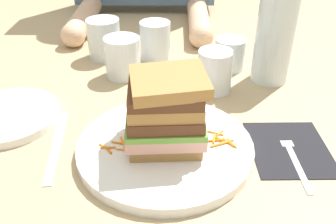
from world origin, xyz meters
name	(u,v)px	position (x,y,z in m)	size (l,w,h in m)	color
ground_plane	(165,147)	(0.00, 0.00, 0.00)	(3.00, 3.00, 0.00)	tan
main_plate	(168,147)	(0.00, -0.01, 0.01)	(0.28, 0.28, 0.02)	white
sandwich	(168,112)	(0.00, -0.01, 0.08)	(0.13, 0.11, 0.13)	#A87A42
carrot_shred_0	(109,150)	(-0.09, -0.03, 0.02)	(0.00, 0.00, 0.02)	orange
carrot_shred_1	(123,150)	(-0.07, -0.03, 0.02)	(0.00, 0.00, 0.02)	orange
carrot_shred_2	(120,143)	(-0.07, -0.01, 0.02)	(0.00, 0.00, 0.03)	orange
carrot_shred_3	(103,146)	(-0.10, -0.02, 0.02)	(0.00, 0.00, 0.02)	orange
carrot_shred_4	(125,142)	(-0.06, -0.01, 0.02)	(0.00, 0.00, 0.02)	orange
carrot_shred_5	(124,143)	(-0.07, -0.01, 0.02)	(0.00, 0.00, 0.03)	orange
carrot_shred_6	(108,147)	(-0.09, -0.03, 0.02)	(0.00, 0.00, 0.02)	orange
carrot_shred_7	(131,139)	(-0.06, 0.00, 0.02)	(0.00, 0.00, 0.02)	orange
carrot_shred_8	(220,144)	(0.09, -0.01, 0.02)	(0.00, 0.00, 0.03)	orange
carrot_shred_9	(232,143)	(0.11, -0.01, 0.02)	(0.00, 0.00, 0.03)	orange
carrot_shred_10	(214,137)	(0.08, 0.00, 0.02)	(0.00, 0.00, 0.02)	orange
carrot_shred_11	(229,143)	(0.10, -0.01, 0.02)	(0.00, 0.00, 0.03)	orange
carrot_shred_12	(220,140)	(0.09, 0.00, 0.02)	(0.00, 0.00, 0.02)	orange
carrot_shred_13	(214,141)	(0.08, -0.01, 0.02)	(0.00, 0.00, 0.02)	orange
carrot_shred_14	(220,133)	(0.09, 0.02, 0.02)	(0.00, 0.00, 0.02)	orange
carrot_shred_15	(226,142)	(0.10, -0.01, 0.02)	(0.00, 0.00, 0.02)	orange
carrot_shred_16	(223,141)	(0.09, -0.01, 0.02)	(0.00, 0.00, 0.03)	orange
carrot_shred_17	(216,133)	(0.08, 0.02, 0.02)	(0.00, 0.00, 0.03)	orange
napkin_dark	(289,146)	(0.20, 0.00, 0.00)	(0.13, 0.15, 0.00)	black
fork	(293,153)	(0.20, -0.02, 0.00)	(0.02, 0.17, 0.00)	silver
knife	(56,146)	(-0.18, 0.00, 0.00)	(0.04, 0.20, 0.00)	silver
juice_glass	(214,73)	(0.10, 0.20, 0.04)	(0.07, 0.07, 0.09)	white
water_bottle	(277,23)	(0.22, 0.25, 0.13)	(0.08, 0.08, 0.28)	silver
empty_tumbler_0	(155,41)	(-0.03, 0.35, 0.05)	(0.07, 0.07, 0.09)	silver
empty_tumbler_1	(230,54)	(0.14, 0.30, 0.04)	(0.07, 0.07, 0.07)	silver
empty_tumbler_2	(123,57)	(-0.10, 0.26, 0.04)	(0.08, 0.08, 0.09)	silver
empty_tumbler_3	(104,39)	(-0.16, 0.36, 0.05)	(0.08, 0.08, 0.09)	silver
side_plate	(7,116)	(-0.29, 0.08, 0.01)	(0.19, 0.19, 0.02)	white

